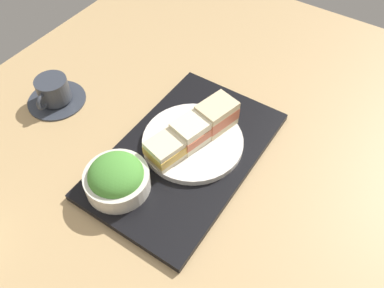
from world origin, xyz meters
The scene contains 8 objects.
ground_plane centered at (0.00, 0.00, -1.50)cm, with size 140.00×100.00×3.00cm, color tan.
serving_tray centered at (1.88, -5.94, 0.76)cm, with size 42.34×26.13×1.52cm, color black.
sandwich_plate centered at (4.49, -5.98, 2.19)cm, with size 20.89×20.89×1.35cm, color white.
sandwich_near centered at (-1.65, -4.16, 5.10)cm, with size 9.04×7.62×4.45cm.
sandwich_middle centered at (4.49, -5.98, 5.53)cm, with size 9.18×7.67×5.32cm.
sandwich_far centered at (10.64, -7.81, 5.84)cm, with size 8.94×7.44×5.95cm.
salad_bowl centered at (-12.11, -0.05, 4.41)cm, with size 12.36×12.36×6.67cm.
coffee_cup centered at (-1.19, 28.34, 2.66)cm, with size 13.36×13.36×6.28cm.
Camera 1 is at (-39.04, -34.59, 64.84)cm, focal length 36.91 mm.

